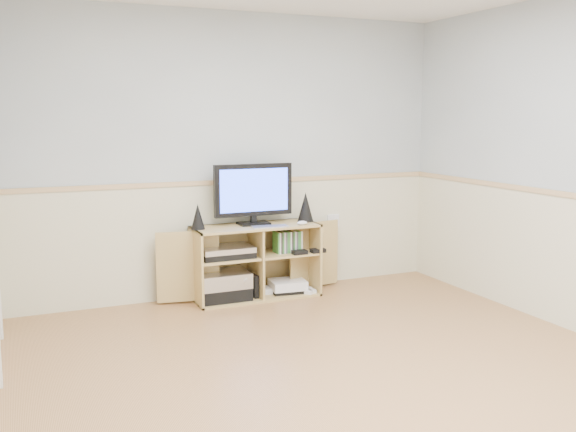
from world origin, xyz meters
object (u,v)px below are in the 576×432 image
(monitor, at_px, (253,192))
(keyboard, at_px, (270,227))
(media_cabinet, at_px, (254,260))
(game_consoles, at_px, (286,286))

(monitor, distance_m, keyboard, 0.35)
(media_cabinet, bearing_deg, game_consoles, -12.60)
(game_consoles, bearing_deg, media_cabinet, 167.40)
(media_cabinet, xyz_separation_m, keyboard, (0.08, -0.19, 0.32))
(media_cabinet, relative_size, game_consoles, 3.80)
(media_cabinet, height_order, keyboard, keyboard)
(keyboard, bearing_deg, media_cabinet, 118.23)
(media_cabinet, xyz_separation_m, game_consoles, (0.29, -0.06, -0.26))
(keyboard, bearing_deg, game_consoles, 37.14)
(keyboard, distance_m, game_consoles, 0.63)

